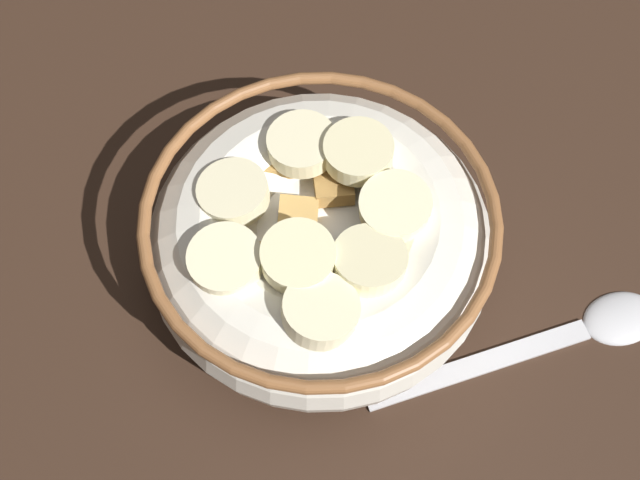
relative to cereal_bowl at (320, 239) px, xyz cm
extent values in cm
cube|color=#332116|center=(0.01, -0.02, -4.09)|extent=(131.05, 131.05, 2.00)
cylinder|color=silver|center=(0.01, -0.02, -2.79)|extent=(8.89, 8.89, 0.60)
torus|color=silver|center=(0.01, -0.02, -0.35)|extent=(16.16, 16.16, 5.49)
torus|color=brown|center=(0.01, -0.02, 2.10)|extent=(16.27, 16.27, 0.60)
cylinder|color=white|center=(0.01, -0.02, 0.66)|extent=(12.86, 12.86, 0.40)
cube|color=#AD7F42|center=(1.49, -1.60, 1.33)|extent=(2.43, 2.39, 1.00)
cube|color=#B78947|center=(4.05, -0.49, 1.42)|extent=(2.41, 2.42, 0.88)
cube|color=tan|center=(4.82, 2.04, 1.22)|extent=(2.49, 2.50, 0.91)
cube|color=tan|center=(0.87, 0.65, 1.39)|extent=(2.51, 2.53, 0.96)
cube|color=#B78947|center=(-0.67, -5.02, 1.44)|extent=(2.09, 2.02, 1.01)
cube|color=tan|center=(0.48, 3.64, 1.31)|extent=(2.59, 2.58, 1.04)
cube|color=tan|center=(-3.57, 0.17, 1.26)|extent=(2.54, 2.54, 0.88)
cube|color=#AD7F42|center=(-3.38, 4.10, 1.37)|extent=(2.52, 2.53, 0.94)
cube|color=#B78947|center=(-2.51, -3.93, 1.39)|extent=(2.37, 2.32, 0.98)
cube|color=#AD7F42|center=(3.24, -2.16, 1.33)|extent=(2.53, 2.52, 0.86)
cube|color=#AD7F42|center=(-4.88, -1.53, 1.42)|extent=(2.28, 2.31, 0.93)
cube|color=#AD7F42|center=(3.11, 4.07, 1.21)|extent=(2.52, 2.52, 0.86)
cube|color=#AD7F42|center=(-4.96, 1.09, 1.21)|extent=(2.21, 2.26, 0.95)
cylinder|color=#F4EABC|center=(2.99, 2.78, 2.17)|extent=(4.62, 4.62, 1.25)
cylinder|color=#F4EABC|center=(-1.38, -3.05, 2.53)|extent=(3.97, 4.01, 1.37)
cylinder|color=beige|center=(-3.08, -0.70, 2.49)|extent=(4.64, 4.64, 1.37)
cylinder|color=beige|center=(1.83, -3.07, 2.70)|extent=(4.26, 4.27, 1.06)
cylinder|color=#F4EABC|center=(0.49, 4.64, 2.44)|extent=(4.59, 4.59, 1.20)
cylinder|color=beige|center=(-1.51, 1.92, 2.76)|extent=(4.54, 4.50, 1.29)
cylinder|color=#F4EABC|center=(3.64, -1.13, 2.40)|extent=(3.26, 3.27, 1.19)
cylinder|color=#F4EABC|center=(-4.09, 2.29, 2.60)|extent=(4.59, 4.66, 1.55)
ellipsoid|color=silver|center=(-9.58, -11.33, -2.69)|extent=(3.39, 4.21, 0.80)
cube|color=silver|center=(-8.12, -3.97, -2.91)|extent=(3.17, 11.23, 0.36)
camera|label=1|loc=(-15.38, 8.76, 33.55)|focal=45.64mm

